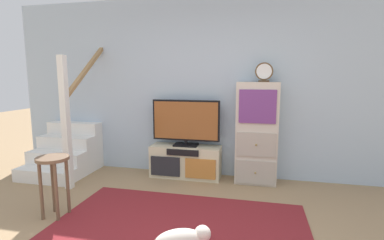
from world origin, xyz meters
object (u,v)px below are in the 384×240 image
Objects in this scene: media_console at (186,161)px; dog at (182,240)px; television at (186,122)px; side_cabinet at (257,133)px; desk_clock at (264,72)px; bar_stool_near at (53,172)px.

dog is at bearing -76.71° from media_console.
dog is (0.45, -1.89, -0.12)m from media_console.
side_cabinet is (1.04, -0.01, -0.13)m from television.
television reaches higher than media_console.
side_cabinet reaches higher than dog.
desk_clock is at bearing -11.74° from side_cabinet.
bar_stool_near is (-2.19, -1.54, -1.08)m from desk_clock.
television is 1.05m from side_cabinet.
side_cabinet is 5.45× the size of desk_clock.
desk_clock reaches higher than television.
media_console is at bearing 55.19° from bar_stool_near.
side_cabinet is 2.15× the size of bar_stool_near.
media_console is 1.57× the size of bar_stool_near.
desk_clock is (1.11, -0.03, 0.73)m from television.
dog is (0.45, -1.91, -0.73)m from television.
television is at bearing 55.60° from bar_stool_near.
desk_clock is at bearing -0.25° from media_console.
dog is (1.52, -0.34, -0.39)m from bar_stool_near.
side_cabinet is at bearing 0.56° from media_console.
media_console is 1.04× the size of television.
side_cabinet is at bearing 168.26° from desk_clock.
side_cabinet is 2.64m from bar_stool_near.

